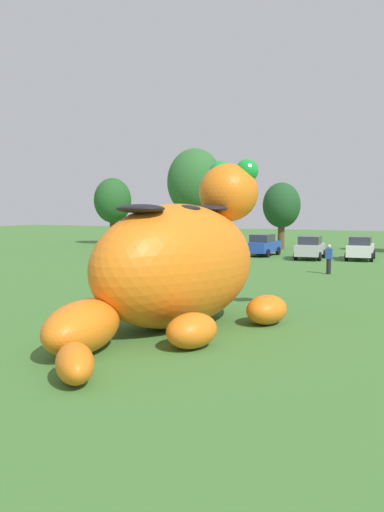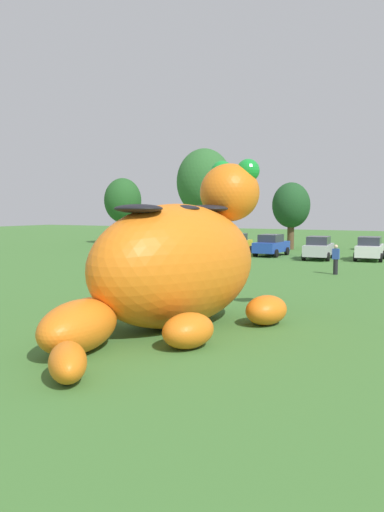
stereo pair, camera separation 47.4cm
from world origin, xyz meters
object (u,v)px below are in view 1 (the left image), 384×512
at_px(giant_inflatable_creature, 178,263).
at_px(spectator_by_cars, 229,263).
at_px(spectator_mid_field, 221,275).
at_px(car_blue, 263,245).
at_px(car_silver, 310,248).
at_px(car_yellow, 227,244).
at_px(car_white, 360,248).
at_px(car_red, 189,242).
at_px(spectator_wandering, 329,259).

relative_size(giant_inflatable_creature, spectator_by_cars, 6.45).
height_order(spectator_mid_field, spectator_by_cars, same).
bearing_deg(car_blue, car_silver, -15.06).
distance_m(car_yellow, car_white, 10.66).
relative_size(car_red, spectator_wandering, 2.41).
bearing_deg(car_blue, giant_inflatable_creature, -76.36).
height_order(car_red, car_yellow, same).
xyz_separation_m(spectator_by_cars, spectator_wandering, (4.22, 4.72, 0.00)).
distance_m(car_red, spectator_wandering, 17.32).
relative_size(car_red, car_silver, 0.97).
bearing_deg(car_blue, car_yellow, 178.95).
xyz_separation_m(car_blue, spectator_by_cars, (3.20, -14.36, -0.01)).
bearing_deg(giant_inflatable_creature, spectator_mid_field, 101.58).
height_order(giant_inflatable_creature, car_red, giant_inflatable_creature).
relative_size(car_yellow, car_silver, 1.01).
distance_m(giant_inflatable_creature, car_silver, 24.51).
bearing_deg(giant_inflatable_creature, car_silver, 94.86).
bearing_deg(car_white, car_yellow, 179.74).
bearing_deg(giant_inflatable_creature, spectator_wandering, 85.58).
xyz_separation_m(car_silver, car_white, (3.45, 1.11, 0.00)).
bearing_deg(car_white, spectator_mid_field, -97.94).
height_order(car_yellow, car_silver, same).
height_order(car_yellow, car_blue, same).
xyz_separation_m(spectator_mid_field, spectator_wandering, (2.53, 9.52, 0.00)).
xyz_separation_m(car_red, car_white, (14.37, -0.23, 0.00)).
distance_m(car_red, spectator_mid_field, 22.65).
bearing_deg(car_red, giant_inflatable_creature, -63.21).
xyz_separation_m(car_yellow, car_blue, (3.10, -0.06, 0.00)).
xyz_separation_m(car_red, car_blue, (6.81, -0.24, 0.00)).
height_order(car_red, spectator_wandering, car_red).
bearing_deg(spectator_mid_field, car_silver, 92.46).
bearing_deg(spectator_wandering, spectator_mid_field, -104.87).
bearing_deg(spectator_wandering, car_red, 145.22).
xyz_separation_m(giant_inflatable_creature, car_white, (1.37, 25.51, -1.16)).
relative_size(car_yellow, car_white, 1.01).
bearing_deg(car_blue, car_red, 177.99).
distance_m(car_red, car_silver, 11.00).
xyz_separation_m(car_silver, spectator_mid_field, (0.78, -18.05, -0.01)).
height_order(giant_inflatable_creature, car_silver, giant_inflatable_creature).
height_order(car_red, spectator_by_cars, car_red).
distance_m(giant_inflatable_creature, spectator_by_cars, 11.59).
bearing_deg(car_blue, spectator_wandering, -52.42).
xyz_separation_m(giant_inflatable_creature, spectator_wandering, (1.23, 15.86, -1.17)).
height_order(car_red, car_white, same).
bearing_deg(spectator_wandering, spectator_by_cars, -131.77).
bearing_deg(car_silver, spectator_mid_field, -87.54).
xyz_separation_m(car_yellow, car_white, (10.66, -0.05, 0.00)).
relative_size(giant_inflatable_creature, car_white, 2.60).
height_order(car_silver, car_white, same).
xyz_separation_m(spectator_mid_field, spectator_by_cars, (-1.69, 4.80, 0.00)).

